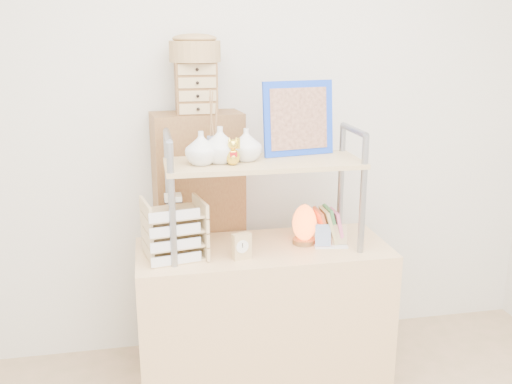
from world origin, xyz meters
TOP-DOWN VIEW (x-y plane):
  - room_shell at (0.00, 0.39)m, footprint 3.42×3.41m
  - desk at (0.00, 1.20)m, footprint 1.20×0.50m
  - cabinet at (-0.27, 1.57)m, footprint 0.47×0.28m
  - hutch at (-0.05, 1.21)m, footprint 0.90×0.34m
  - letter_tray at (-0.42, 1.15)m, footprint 0.28×0.27m
  - salt_lamp at (0.20, 1.21)m, footprint 0.13×0.12m
  - desk_clock at (-0.13, 1.08)m, footprint 0.09×0.06m
  - postcard_stand at (0.32, 1.14)m, footprint 0.16×0.07m
  - drawer_chest at (-0.27, 1.55)m, footprint 0.20×0.16m
  - woven_basket at (-0.27, 1.55)m, footprint 0.25×0.25m

SIDE VIEW (x-z plane):
  - desk at x=0.00m, z-range 0.00..0.75m
  - cabinet at x=-0.27m, z-range 0.00..1.35m
  - postcard_stand at x=0.32m, z-range 0.73..0.84m
  - desk_clock at x=-0.13m, z-range 0.75..0.87m
  - salt_lamp at x=0.20m, z-range 0.75..0.95m
  - letter_tray at x=-0.42m, z-range 0.72..1.02m
  - hutch at x=-0.05m, z-range 0.81..1.58m
  - drawer_chest at x=-0.27m, z-range 1.35..1.60m
  - woven_basket at x=-0.27m, z-range 1.60..1.70m
  - room_shell at x=0.00m, z-range 0.39..3.00m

